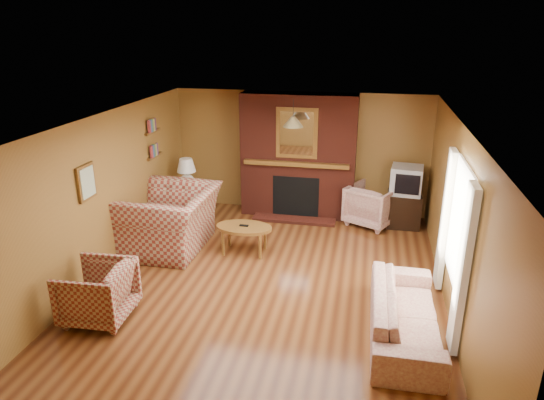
% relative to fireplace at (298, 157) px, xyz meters
% --- Properties ---
extents(floor, '(6.50, 6.50, 0.00)m').
position_rel_fireplace_xyz_m(floor, '(0.00, -2.98, -1.18)').
color(floor, '#49230F').
rests_on(floor, ground).
extents(ceiling, '(6.50, 6.50, 0.00)m').
position_rel_fireplace_xyz_m(ceiling, '(0.00, -2.98, 1.22)').
color(ceiling, white).
rests_on(ceiling, wall_back).
extents(wall_back, '(6.50, 0.00, 6.50)m').
position_rel_fireplace_xyz_m(wall_back, '(0.00, 0.27, 0.02)').
color(wall_back, brown).
rests_on(wall_back, floor).
extents(wall_front, '(6.50, 0.00, 6.50)m').
position_rel_fireplace_xyz_m(wall_front, '(0.00, -6.23, 0.02)').
color(wall_front, brown).
rests_on(wall_front, floor).
extents(wall_left, '(0.00, 6.50, 6.50)m').
position_rel_fireplace_xyz_m(wall_left, '(-2.50, -2.98, 0.02)').
color(wall_left, brown).
rests_on(wall_left, floor).
extents(wall_right, '(0.00, 6.50, 6.50)m').
position_rel_fireplace_xyz_m(wall_right, '(2.50, -2.98, 0.02)').
color(wall_right, brown).
rests_on(wall_right, floor).
extents(fireplace, '(2.20, 0.82, 2.40)m').
position_rel_fireplace_xyz_m(fireplace, '(0.00, 0.00, 0.00)').
color(fireplace, '#501B11').
rests_on(fireplace, floor).
extents(window_right, '(0.10, 1.85, 2.00)m').
position_rel_fireplace_xyz_m(window_right, '(2.45, -3.18, -0.06)').
color(window_right, beige).
rests_on(window_right, wall_right).
extents(bookshelf, '(0.09, 0.55, 0.71)m').
position_rel_fireplace_xyz_m(bookshelf, '(-2.44, -1.08, 0.48)').
color(bookshelf, brown).
rests_on(bookshelf, wall_left).
extents(botanical_print, '(0.05, 0.40, 0.50)m').
position_rel_fireplace_xyz_m(botanical_print, '(-2.47, -3.28, 0.37)').
color(botanical_print, brown).
rests_on(botanical_print, wall_left).
extents(pendant_light, '(0.36, 0.36, 0.48)m').
position_rel_fireplace_xyz_m(pendant_light, '(0.00, -0.68, 0.82)').
color(pendant_light, black).
rests_on(pendant_light, ceiling).
extents(plaid_loveseat, '(1.40, 1.59, 1.02)m').
position_rel_fireplace_xyz_m(plaid_loveseat, '(-1.85, -1.97, -0.67)').
color(plaid_loveseat, maroon).
rests_on(plaid_loveseat, floor).
extents(plaid_armchair, '(0.87, 0.85, 0.76)m').
position_rel_fireplace_xyz_m(plaid_armchair, '(-1.95, -4.15, -0.80)').
color(plaid_armchair, maroon).
rests_on(plaid_armchair, floor).
extents(floral_sofa, '(0.81, 2.04, 0.59)m').
position_rel_fireplace_xyz_m(floral_sofa, '(1.90, -3.74, -0.88)').
color(floral_sofa, beige).
rests_on(floral_sofa, floor).
extents(floral_armchair, '(1.12, 1.13, 0.77)m').
position_rel_fireplace_xyz_m(floral_armchair, '(1.46, -0.23, -0.80)').
color(floral_armchair, beige).
rests_on(floral_armchair, floor).
extents(coffee_table, '(0.93, 0.58, 0.50)m').
position_rel_fireplace_xyz_m(coffee_table, '(-0.60, -1.91, -0.76)').
color(coffee_table, brown).
rests_on(coffee_table, floor).
extents(side_table, '(0.45, 0.45, 0.57)m').
position_rel_fireplace_xyz_m(side_table, '(-2.10, -0.53, -0.90)').
color(side_table, brown).
rests_on(side_table, floor).
extents(table_lamp, '(0.37, 0.37, 0.61)m').
position_rel_fireplace_xyz_m(table_lamp, '(-2.10, -0.53, -0.27)').
color(table_lamp, white).
rests_on(table_lamp, side_table).
extents(tv_stand, '(0.60, 0.55, 0.65)m').
position_rel_fireplace_xyz_m(tv_stand, '(2.05, -0.18, -0.86)').
color(tv_stand, black).
rests_on(tv_stand, floor).
extents(crt_tv, '(0.61, 0.61, 0.51)m').
position_rel_fireplace_xyz_m(crt_tv, '(2.05, -0.19, -0.28)').
color(crt_tv, '#ADB0B5').
rests_on(crt_tv, tv_stand).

